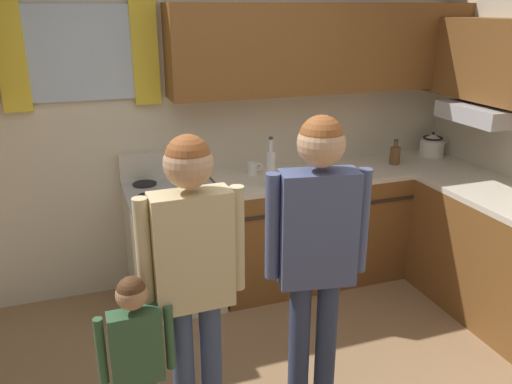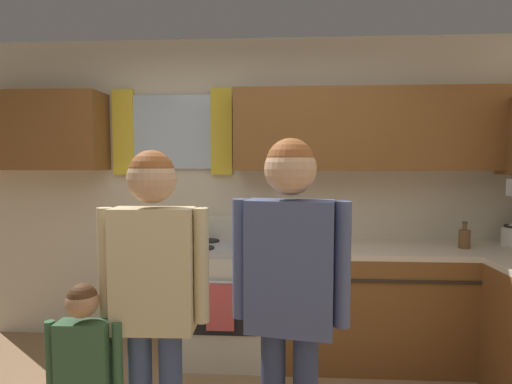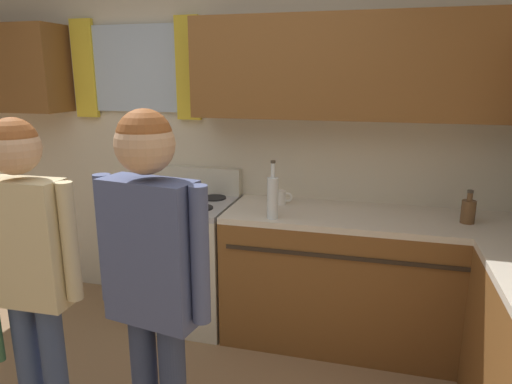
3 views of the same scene
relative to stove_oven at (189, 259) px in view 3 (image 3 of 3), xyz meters
name	(u,v)px [view 3 (image 3 of 3)]	position (x,y,z in m)	size (l,w,h in m)	color
back_wall_unit	(227,114)	(0.22, 0.28, 1.03)	(4.60, 0.42, 2.60)	beige
kitchen_counter_run	(435,312)	(1.67, -0.34, -0.02)	(2.11, 1.84, 0.90)	brown
stove_oven	(189,259)	(0.00, 0.00, 0.00)	(0.64, 0.67, 1.10)	beige
bottle_squat_brown	(468,211)	(1.84, -0.01, 0.51)	(0.08, 0.08, 0.21)	brown
bottle_tall_clear	(273,196)	(0.68, -0.23, 0.57)	(0.07, 0.07, 0.37)	silver
mug_ceramic_white	(281,197)	(0.66, 0.11, 0.48)	(0.13, 0.08, 0.09)	white
adult_holding_child	(28,256)	(-0.15, -1.38, 0.54)	(0.50, 0.22, 1.61)	#38476B
adult_in_plaid	(152,267)	(0.46, -1.41, 0.57)	(0.51, 0.22, 1.66)	#2D3856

